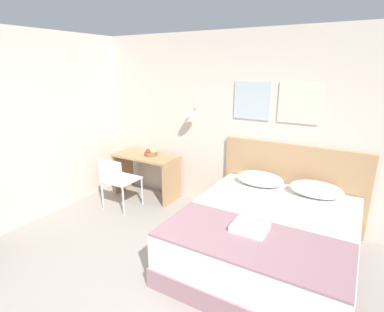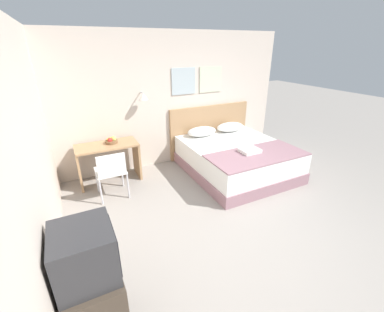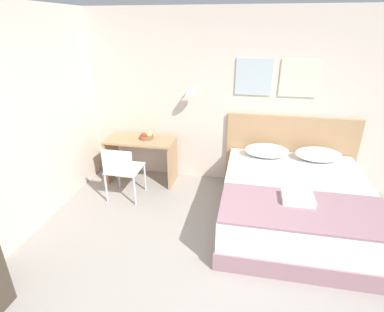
% 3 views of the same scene
% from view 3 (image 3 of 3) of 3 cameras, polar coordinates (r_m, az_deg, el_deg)
% --- Properties ---
extents(wall_back, '(5.24, 0.31, 2.65)m').
position_cam_3_polar(wall_back, '(4.70, 7.03, 10.46)').
color(wall_back, beige).
rests_on(wall_back, ground_plane).
extents(bed, '(1.83, 2.05, 0.59)m').
position_cam_3_polar(bed, '(4.09, 18.90, -8.65)').
color(bed, gray).
rests_on(bed, ground_plane).
extents(headboard, '(1.95, 0.06, 1.15)m').
position_cam_3_polar(headboard, '(4.90, 18.01, 0.71)').
color(headboard, '#A87F56').
rests_on(headboard, ground_plane).
extents(pillow_left, '(0.64, 0.39, 0.19)m').
position_cam_3_polar(pillow_left, '(4.57, 14.02, 1.00)').
color(pillow_left, white).
rests_on(pillow_left, bed).
extents(pillow_right, '(0.64, 0.39, 0.19)m').
position_cam_3_polar(pillow_right, '(4.67, 22.88, 0.29)').
color(pillow_right, white).
rests_on(pillow_right, bed).
extents(throw_blanket, '(1.77, 0.82, 0.02)m').
position_cam_3_polar(throw_blanket, '(3.43, 20.67, -9.52)').
color(throw_blanket, gray).
rests_on(throw_blanket, bed).
extents(folded_towel_near_foot, '(0.34, 0.28, 0.06)m').
position_cam_3_polar(folded_towel_near_foot, '(3.52, 19.53, -7.63)').
color(folded_towel_near_foot, white).
rests_on(folded_towel_near_foot, throw_blanket).
extents(desk, '(1.09, 0.53, 0.73)m').
position_cam_3_polar(desk, '(4.91, -9.67, 0.74)').
color(desk, '#A87F56').
rests_on(desk, ground_plane).
extents(desk_chair, '(0.47, 0.47, 0.83)m').
position_cam_3_polar(desk_chair, '(4.40, -13.21, -2.29)').
color(desk_chair, white).
rests_on(desk_chair, ground_plane).
extents(fruit_bowl, '(0.22, 0.22, 0.13)m').
position_cam_3_polar(fruit_bowl, '(4.80, -8.65, 3.82)').
color(fruit_bowl, brown).
rests_on(fruit_bowl, desk).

